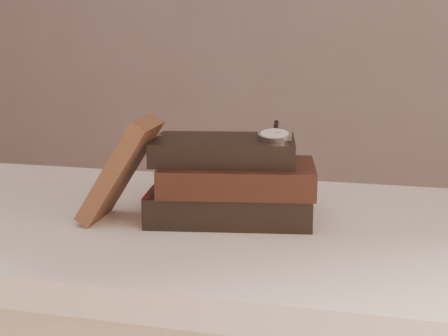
# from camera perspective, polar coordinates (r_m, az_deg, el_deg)

# --- Properties ---
(table) EXTENTS (1.00, 0.60, 0.75)m
(table) POSITION_cam_1_polar(r_m,az_deg,el_deg) (1.05, -4.29, -8.84)
(table) COLOR white
(table) RESTS_ON ground
(book_stack) EXTENTS (0.27, 0.21, 0.12)m
(book_stack) POSITION_cam_1_polar(r_m,az_deg,el_deg) (1.00, 0.63, -1.13)
(book_stack) COLOR black
(book_stack) RESTS_ON table
(journal) EXTENTS (0.12, 0.11, 0.15)m
(journal) POSITION_cam_1_polar(r_m,az_deg,el_deg) (0.99, -8.80, -0.12)
(journal) COLOR #472A1B
(journal) RESTS_ON table
(pocket_watch) EXTENTS (0.06, 0.15, 0.02)m
(pocket_watch) POSITION_cam_1_polar(r_m,az_deg,el_deg) (0.97, 4.32, 2.84)
(pocket_watch) COLOR silver
(pocket_watch) RESTS_ON book_stack
(eyeglasses) EXTENTS (0.12, 0.13, 0.05)m
(eyeglasses) POSITION_cam_1_polar(r_m,az_deg,el_deg) (1.08, -3.61, 0.49)
(eyeglasses) COLOR silver
(eyeglasses) RESTS_ON book_stack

